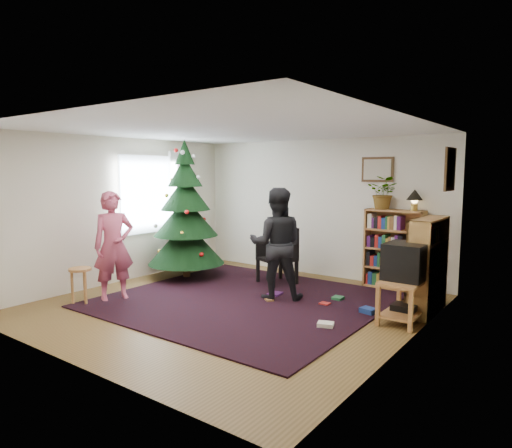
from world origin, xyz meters
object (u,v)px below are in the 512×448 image
Objects in this scene: bookshelf_back at (394,248)px; tv_stand at (405,296)px; person_by_chair at (276,244)px; person_standing at (114,246)px; stool at (80,276)px; potted_plant at (384,193)px; picture_back at (378,170)px; christmas_tree at (186,221)px; crt_tv at (406,261)px; armchair at (280,253)px; table_lamp at (415,196)px; bookshelf_right at (428,264)px; picture_right at (450,169)px.

bookshelf_back is 1.54× the size of tv_stand.
person_by_chair reaches higher than bookshelf_back.
stool is at bearing 177.25° from person_standing.
bookshelf_back is at bearing 0.00° from potted_plant.
picture_back is at bearing 160.22° from bookshelf_back.
person_by_chair is (2.08, -0.19, -0.19)m from christmas_tree.
crt_tv is at bearing 180.00° from tv_stand.
person_by_chair is (0.49, -0.86, 0.32)m from armchair.
table_lamp reaches higher than bookshelf_back.
picture_back is 4.99m from stool.
tv_stand is at bearing 151.96° from person_by_chair.
person_by_chair is (-0.83, -1.80, -1.11)m from picture_back.
potted_plant is at bearing 25.59° from christmas_tree.
picture_back is at bearing 28.99° from christmas_tree.
table_lamp is at bearing 27.37° from bookshelf_right.
armchair is 2.76m from person_standing.
tv_stand is at bearing -75.56° from table_lamp.
picture_right is 1.76× the size of table_lamp.
picture_back is at bearing 51.27° from stool.
christmas_tree is 2.54× the size of armchair.
armchair is at bearing 163.00° from crt_tv.
bookshelf_back is 2.45× the size of stool.
bookshelf_back is 1.69m from crt_tv.
picture_back reaches higher than armchair.
picture_right reaches higher than bookshelf_back.
person_standing is (-3.14, -3.13, 0.15)m from bookshelf_back.
person_standing is at bearing -157.34° from crt_tv.
person_standing is 2.43m from person_by_chair.
armchair is (-2.39, 0.73, -0.26)m from crt_tv.
crt_tv is 1.75m from table_lamp.
picture_right is 0.61× the size of armchair.
table_lamp reaches higher than crt_tv.
tv_stand is 1.56× the size of potted_plant.
picture_right is 1.35m from bookshelf_right.
picture_right is at bearing -28.69° from picture_back.
christmas_tree is (-2.91, -1.61, -0.92)m from picture_back.
christmas_tree is 2.18m from stool.
potted_plant reaches higher than armchair.
crt_tv reaches higher than stool.
crt_tv is (3.98, -0.05, -0.25)m from christmas_tree.
picture_right is 5.45m from stool.
armchair is 3.23m from stool.
picture_back reaches higher than bookshelf_back.
bookshelf_right is at bearing 6.72° from christmas_tree.
picture_back reaches higher than bookshelf_right.
bookshelf_back reaches higher than tv_stand.
picture_back is 1.02× the size of potted_plant.
bookshelf_right is 1.54× the size of tv_stand.
person_by_chair is (1.93, 1.46, 0.03)m from person_standing.
person_by_chair is at bearing -38.26° from armchair.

